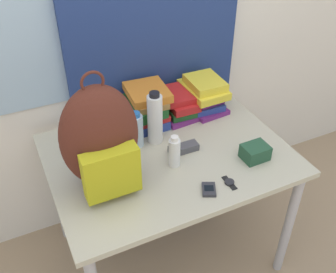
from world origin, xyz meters
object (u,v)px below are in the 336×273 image
(water_bottle, at_px, (136,130))
(wristwatch, at_px, (229,182))
(cell_phone, at_px, (209,189))
(book_stack_center, at_px, (179,104))
(book_stack_right, at_px, (204,94))
(camera_pouch, at_px, (255,152))
(sunscreen_bottle, at_px, (174,152))
(backpack, at_px, (101,140))
(book_stack_left, at_px, (147,106))
(sports_bottle, at_px, (155,119))
(sunglasses_case, at_px, (184,148))

(water_bottle, xyz_separation_m, wristwatch, (0.27, -0.45, -0.09))
(water_bottle, distance_m, cell_phone, 0.48)
(book_stack_center, relative_size, book_stack_right, 0.92)
(book_stack_right, distance_m, camera_pouch, 0.51)
(book_stack_center, distance_m, book_stack_right, 0.16)
(sunscreen_bottle, distance_m, wristwatch, 0.29)
(book_stack_center, relative_size, wristwatch, 2.79)
(water_bottle, height_order, camera_pouch, water_bottle)
(backpack, relative_size, camera_pouch, 4.41)
(backpack, distance_m, sunscreen_bottle, 0.37)
(book_stack_center, height_order, camera_pouch, book_stack_center)
(sunscreen_bottle, relative_size, wristwatch, 1.75)
(book_stack_left, bearing_deg, wristwatch, -76.67)
(book_stack_left, relative_size, camera_pouch, 2.17)
(book_stack_right, xyz_separation_m, water_bottle, (-0.48, -0.16, -0.00))
(sports_bottle, xyz_separation_m, sunglasses_case, (0.09, -0.14, -0.12))
(book_stack_center, xyz_separation_m, water_bottle, (-0.32, -0.16, 0.03))
(backpack, bearing_deg, wristwatch, -26.42)
(sports_bottle, bearing_deg, backpack, -150.45)
(camera_pouch, bearing_deg, book_stack_right, 90.15)
(book_stack_left, height_order, book_stack_center, book_stack_left)
(book_stack_right, bearing_deg, camera_pouch, -89.85)
(book_stack_left, distance_m, water_bottle, 0.21)
(wristwatch, bearing_deg, book_stack_right, 71.37)
(water_bottle, bearing_deg, cell_phone, -70.12)
(camera_pouch, bearing_deg, book_stack_left, 124.37)
(water_bottle, distance_m, sunscreen_bottle, 0.25)
(sports_bottle, bearing_deg, camera_pouch, -41.78)
(backpack, relative_size, sports_bottle, 1.94)
(wristwatch, bearing_deg, book_stack_left, 103.33)
(book_stack_center, height_order, book_stack_right, book_stack_right)
(cell_phone, xyz_separation_m, wristwatch, (0.11, 0.00, -0.00))
(water_bottle, xyz_separation_m, sunglasses_case, (0.19, -0.15, -0.07))
(wristwatch, bearing_deg, book_stack_center, 85.49)
(cell_phone, xyz_separation_m, sunglasses_case, (0.03, 0.30, 0.01))
(book_stack_right, xyz_separation_m, wristwatch, (-0.20, -0.61, -0.09))
(sports_bottle, height_order, sunscreen_bottle, sports_bottle)
(sunscreen_bottle, relative_size, sunglasses_case, 1.11)
(book_stack_right, bearing_deg, backpack, -153.20)
(backpack, xyz_separation_m, sports_bottle, (0.33, 0.19, -0.10))
(sunscreen_bottle, bearing_deg, backpack, 175.57)
(book_stack_right, distance_m, water_bottle, 0.50)
(book_stack_left, relative_size, sunglasses_case, 1.81)
(book_stack_right, xyz_separation_m, sunglasses_case, (-0.29, -0.31, -0.08))
(cell_phone, bearing_deg, wristwatch, 1.04)
(book_stack_left, relative_size, sports_bottle, 0.95)
(water_bottle, height_order, sunscreen_bottle, water_bottle)
(backpack, xyz_separation_m, camera_pouch, (0.71, -0.15, -0.20))
(cell_phone, bearing_deg, sunscreen_bottle, 104.74)
(water_bottle, relative_size, cell_phone, 1.96)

